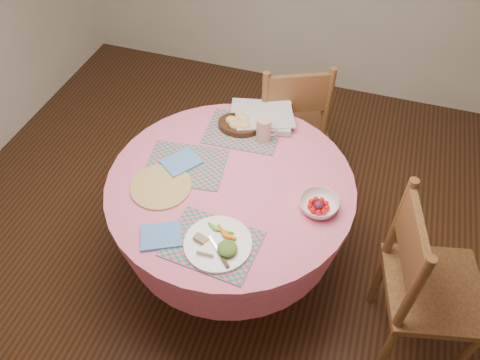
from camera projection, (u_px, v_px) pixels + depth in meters
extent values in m
plane|color=#331C0F|center=(232.00, 264.00, 2.87)|extent=(4.00, 4.00, 0.00)
cylinder|color=pink|center=(230.00, 185.00, 2.33)|extent=(1.24, 1.24, 0.04)
cone|color=pink|center=(231.00, 206.00, 2.45)|extent=(1.24, 1.24, 0.30)
cylinder|color=black|center=(232.00, 243.00, 2.70)|extent=(0.14, 0.14, 0.44)
cylinder|color=black|center=(232.00, 261.00, 2.84)|extent=(0.56, 0.56, 0.06)
cube|color=brown|center=(434.00, 290.00, 2.21)|extent=(0.54, 0.56, 0.04)
cylinder|color=brown|center=(465.00, 354.00, 2.24)|extent=(0.05, 0.05, 0.48)
cylinder|color=brown|center=(448.00, 283.00, 2.50)|extent=(0.05, 0.05, 0.48)
cylinder|color=brown|center=(388.00, 347.00, 2.27)|extent=(0.05, 0.05, 0.48)
cylinder|color=brown|center=(379.00, 278.00, 2.53)|extent=(0.05, 0.05, 0.48)
cylinder|color=brown|center=(412.00, 295.00, 1.89)|extent=(0.05, 0.05, 0.54)
cylinder|color=brown|center=(399.00, 220.00, 2.15)|extent=(0.05, 0.05, 0.54)
cube|color=brown|center=(412.00, 240.00, 1.94)|extent=(0.12, 0.38, 0.26)
cube|color=brown|center=(287.00, 120.00, 3.07)|extent=(0.59, 0.58, 0.04)
cylinder|color=brown|center=(306.00, 128.00, 3.37)|extent=(0.05, 0.05, 0.47)
cylinder|color=brown|center=(255.00, 131.00, 3.34)|extent=(0.05, 0.05, 0.47)
cylinder|color=brown|center=(316.00, 162.00, 3.13)|extent=(0.05, 0.05, 0.47)
cylinder|color=brown|center=(261.00, 167.00, 3.11)|extent=(0.05, 0.05, 0.47)
cylinder|color=brown|center=(327.00, 106.00, 2.76)|extent=(0.05, 0.05, 0.52)
cylinder|color=brown|center=(265.00, 110.00, 2.73)|extent=(0.05, 0.05, 0.52)
cube|color=brown|center=(298.00, 94.00, 2.67)|extent=(0.35, 0.18, 0.25)
cube|color=#15776B|center=(212.00, 244.00, 2.06)|extent=(0.42, 0.33, 0.01)
cube|color=#15776B|center=(186.00, 165.00, 2.39)|extent=(0.44, 0.35, 0.01)
cube|color=#15776B|center=(243.00, 131.00, 2.57)|extent=(0.42, 0.32, 0.01)
cylinder|color=#A88048|center=(161.00, 187.00, 2.28)|extent=(0.30, 0.30, 0.01)
cube|color=#4F82CC|center=(161.00, 236.00, 2.08)|extent=(0.22, 0.21, 0.01)
cube|color=#4F82CC|center=(181.00, 162.00, 2.39)|extent=(0.22, 0.23, 0.01)
cylinder|color=white|center=(218.00, 243.00, 2.05)|extent=(0.30, 0.30, 0.01)
ellipsoid|color=#2E551D|center=(230.00, 246.00, 2.01)|extent=(0.11, 0.11, 0.04)
cylinder|color=#FFF4CC|center=(210.00, 252.00, 1.99)|extent=(0.09, 0.09, 0.02)
cube|color=#947755|center=(201.00, 244.00, 2.03)|extent=(0.07, 0.05, 0.02)
cube|color=silver|center=(220.00, 249.00, 2.02)|extent=(0.12, 0.11, 0.00)
cylinder|color=black|center=(239.00, 125.00, 2.57)|extent=(0.23, 0.23, 0.03)
ellipsoid|color=tan|center=(232.00, 119.00, 2.55)|extent=(0.07, 0.06, 0.05)
ellipsoid|color=tan|center=(244.00, 118.00, 2.56)|extent=(0.07, 0.06, 0.05)
ellipsoid|color=tan|center=(245.00, 124.00, 2.52)|extent=(0.07, 0.06, 0.05)
ellipsoid|color=tan|center=(235.00, 123.00, 2.52)|extent=(0.07, 0.06, 0.05)
ellipsoid|color=tan|center=(241.00, 116.00, 2.57)|extent=(0.07, 0.06, 0.05)
cylinder|color=tan|center=(264.00, 129.00, 2.47)|extent=(0.08, 0.08, 0.14)
torus|color=tan|center=(272.00, 131.00, 2.46)|extent=(0.07, 0.01, 0.07)
imported|color=white|center=(319.00, 205.00, 2.18)|extent=(0.24, 0.24, 0.06)
sphere|color=red|center=(327.00, 208.00, 2.17)|extent=(0.03, 0.03, 0.03)
sphere|color=red|center=(326.00, 203.00, 2.19)|extent=(0.03, 0.03, 0.03)
sphere|color=red|center=(322.00, 200.00, 2.20)|extent=(0.03, 0.03, 0.03)
sphere|color=red|center=(316.00, 199.00, 2.21)|extent=(0.03, 0.03, 0.03)
sphere|color=red|center=(311.00, 202.00, 2.20)|extent=(0.03, 0.03, 0.03)
sphere|color=red|center=(310.00, 206.00, 2.18)|extent=(0.03, 0.03, 0.03)
sphere|color=red|center=(313.00, 210.00, 2.16)|extent=(0.03, 0.03, 0.03)
sphere|color=red|center=(318.00, 212.00, 2.15)|extent=(0.03, 0.03, 0.03)
sphere|color=red|center=(324.00, 211.00, 2.16)|extent=(0.03, 0.03, 0.03)
sphere|color=#4E162D|center=(319.00, 205.00, 2.18)|extent=(0.05, 0.05, 0.05)
cube|color=silver|center=(261.00, 117.00, 2.62)|extent=(0.39, 0.34, 0.03)
cube|color=silver|center=(264.00, 114.00, 2.60)|extent=(0.39, 0.35, 0.01)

